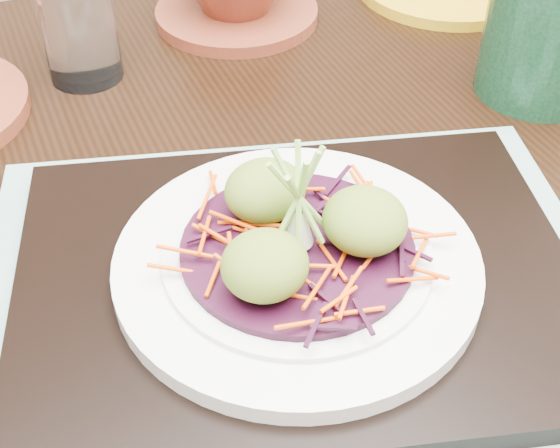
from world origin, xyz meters
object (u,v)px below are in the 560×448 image
serving_tray (297,280)px  dining_table (241,332)px  white_plate (297,262)px  green_jar (550,25)px  water_glass (79,29)px

serving_tray → dining_table: bearing=118.6°
white_plate → green_jar: bearing=16.2°
serving_tray → white_plate: size_ratio=1.54×
serving_tray → water_glass: bearing=117.0°
serving_tray → water_glass: 0.33m
dining_table → serving_tray: serving_tray is taller
water_glass → green_jar: size_ratio=0.75×
white_plate → green_jar: size_ratio=1.84×
dining_table → green_jar: 0.36m
white_plate → green_jar: 0.33m
dining_table → white_plate: bearing=-77.0°
white_plate → water_glass: bearing=91.8°
serving_tray → white_plate: bearing=129.2°
white_plate → water_glass: water_glass is taller
serving_tray → water_glass: water_glass is taller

